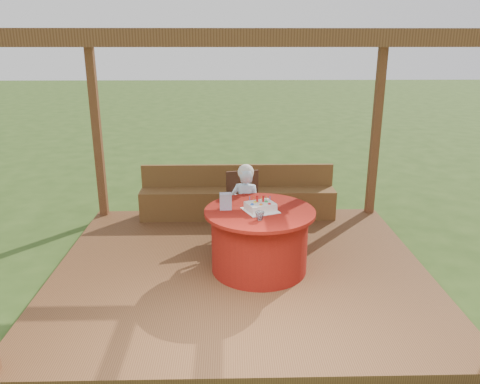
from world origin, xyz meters
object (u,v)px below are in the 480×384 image
table (259,240)px  drinking_glass (260,216)px  chair (244,201)px  gift_bag (226,201)px  birthday_cake (260,206)px  elderly_woman (246,205)px  bench (238,200)px

table → drinking_glass: 0.52m
chair → gift_bag: gift_bag is taller
chair → birthday_cake: (0.15, -1.07, 0.29)m
elderly_woman → table: bearing=-78.8°
table → elderly_woman: size_ratio=1.15×
bench → drinking_glass: bearing=-84.5°
birthday_cake → elderly_woman: bearing=101.5°
bench → birthday_cake: birthday_cake is taller
chair → birthday_cake: birthday_cake is taller
elderly_woman → birthday_cake: (0.14, -0.71, 0.23)m
chair → gift_bag: bearing=-104.0°
bench → chair: bearing=-83.9°
bench → table: size_ratio=2.31×
bench → chair: (0.08, -0.73, 0.25)m
elderly_woman → gift_bag: elderly_woman is taller
chair → drinking_glass: 1.40m
bench → chair: chair is taller
elderly_woman → birthday_cake: size_ratio=2.41×
birthday_cake → drinking_glass: size_ratio=4.63×
bench → birthday_cake: 1.89m
table → gift_bag: size_ratio=6.64×
birthday_cake → drinking_glass: bearing=-95.0°
elderly_woman → birthday_cake: bearing=-78.5°
drinking_glass → chair: bearing=95.3°
gift_bag → birthday_cake: bearing=-10.8°
bench → drinking_glass: size_ratio=29.67×
gift_bag → drinking_glass: (0.38, -0.35, -0.05)m
gift_bag → drinking_glass: 0.52m
elderly_woman → gift_bag: size_ratio=5.77×
bench → drinking_glass: 2.17m
birthday_cake → drinking_glass: 0.30m
chair → table: bearing=-82.1°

